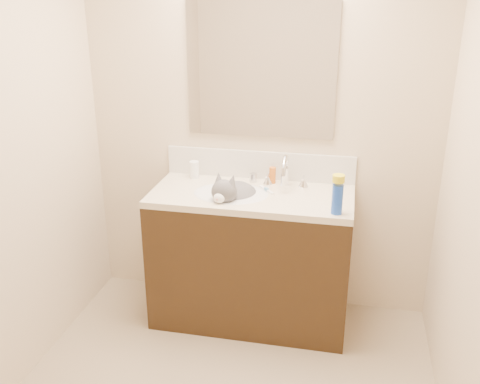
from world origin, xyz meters
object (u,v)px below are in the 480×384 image
at_px(basin, 231,204).
at_px(amber_bottle, 272,175).
at_px(faucet, 285,174).
at_px(silver_jar, 253,178).
at_px(pill_bottle, 194,170).
at_px(cat, 234,198).
at_px(vanity_cabinet, 251,260).
at_px(spray_can, 337,199).

distance_m(basin, amber_bottle, 0.33).
height_order(faucet, silver_jar, faucet).
xyz_separation_m(faucet, amber_bottle, (-0.09, 0.06, -0.03)).
distance_m(pill_bottle, amber_bottle, 0.50).
bearing_deg(pill_bottle, basin, -37.38).
relative_size(pill_bottle, silver_jar, 1.99).
distance_m(basin, silver_jar, 0.26).
height_order(faucet, cat, faucet).
xyz_separation_m(vanity_cabinet, basin, (-0.12, -0.03, 0.38)).
bearing_deg(basin, amber_bottle, 46.64).
height_order(basin, silver_jar, silver_jar).
height_order(faucet, spray_can, faucet).
relative_size(vanity_cabinet, spray_can, 7.32).
distance_m(vanity_cabinet, pill_bottle, 0.68).
distance_m(vanity_cabinet, amber_bottle, 0.55).
xyz_separation_m(faucet, silver_jar, (-0.21, 0.06, -0.06)).
xyz_separation_m(vanity_cabinet, pill_bottle, (-0.41, 0.19, 0.50)).
bearing_deg(spray_can, faucet, 133.46).
distance_m(cat, silver_jar, 0.24).
xyz_separation_m(silver_jar, amber_bottle, (0.12, 0.00, 0.02)).
xyz_separation_m(vanity_cabinet, cat, (-0.10, -0.03, 0.42)).
bearing_deg(amber_bottle, silver_jar, -178.36).
bearing_deg(basin, silver_jar, 67.37).
xyz_separation_m(basin, pill_bottle, (-0.29, 0.22, 0.12)).
bearing_deg(faucet, vanity_cabinet, -142.71).
height_order(pill_bottle, spray_can, spray_can).
distance_m(vanity_cabinet, basin, 0.40).
height_order(vanity_cabinet, basin, basin).
height_order(cat, pill_bottle, cat).
distance_m(basin, pill_bottle, 0.38).
bearing_deg(silver_jar, spray_can, -36.90).
height_order(silver_jar, spray_can, spray_can).
bearing_deg(vanity_cabinet, amber_bottle, 64.42).
relative_size(faucet, spray_can, 1.71).
relative_size(basin, pill_bottle, 4.13).
bearing_deg(basin, faucet, 29.12).
bearing_deg(spray_can, basin, 164.27).
bearing_deg(silver_jar, pill_bottle, -179.59).
distance_m(cat, spray_can, 0.65).
xyz_separation_m(basin, amber_bottle, (0.21, 0.23, 0.12)).
relative_size(vanity_cabinet, basin, 2.67).
distance_m(faucet, spray_can, 0.47).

